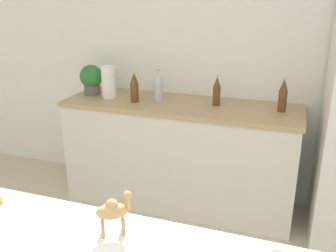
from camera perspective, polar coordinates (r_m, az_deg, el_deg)
wall_back at (r=3.22m, az=10.43°, el=10.72°), size 8.00×0.06×2.55m
back_counter at (r=3.23m, az=1.84°, el=-4.22°), size 1.94×0.63×0.90m
potted_plant at (r=3.38m, az=-11.60°, el=7.09°), size 0.20×0.20×0.26m
paper_towel_roll at (r=3.25m, az=-9.01°, el=6.65°), size 0.12×0.12×0.27m
back_bottle_0 at (r=3.00m, az=7.44°, el=5.27°), size 0.06×0.06×0.24m
back_bottle_1 at (r=3.10m, az=-1.51°, el=6.06°), size 0.08×0.08×0.26m
back_bottle_2 at (r=2.95m, az=17.11°, el=4.46°), size 0.06×0.06×0.26m
back_bottle_3 at (r=3.09m, az=-5.15°, el=5.87°), size 0.07×0.07×0.26m
camel_figurine at (r=1.29m, az=-8.26°, el=-12.58°), size 0.12×0.10×0.16m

